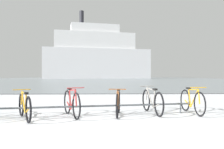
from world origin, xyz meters
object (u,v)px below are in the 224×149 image
object	(u,v)px
bicycle_3	(118,103)
bicycle_5	(192,101)
bicycle_2	(72,103)
bicycle_4	(152,101)
bicycle_1	(25,106)
ferry_ship	(96,56)

from	to	relation	value
bicycle_3	bicycle_5	bearing A→B (deg)	6.73
bicycle_2	bicycle_3	xyz separation A→B (m)	(1.28, 0.13, -0.02)
bicycle_2	bicycle_4	xyz separation A→B (m)	(2.30, 0.42, -0.01)
bicycle_1	ferry_ship	world-z (taller)	ferry_ship
bicycle_5	bicycle_2	bearing A→B (deg)	-173.62
bicycle_1	bicycle_2	size ratio (longest dim) A/B	0.96
bicycle_1	ferry_ship	xyz separation A→B (m)	(-0.89, 74.28, 7.55)
bicycle_1	bicycle_3	world-z (taller)	bicycle_3
bicycle_1	ferry_ship	size ratio (longest dim) A/B	0.04
bicycle_4	bicycle_5	bearing A→B (deg)	-1.51
bicycle_2	bicycle_3	world-z (taller)	bicycle_2
bicycle_2	ferry_ship	world-z (taller)	ferry_ship
bicycle_1	bicycle_5	bearing A→B (deg)	9.34
bicycle_1	bicycle_5	distance (m)	4.68
bicycle_3	bicycle_1	bearing A→B (deg)	-168.33
bicycle_4	ferry_ship	world-z (taller)	ferry_ship
bicycle_4	ferry_ship	size ratio (longest dim) A/B	0.05
bicycle_5	ferry_ship	xyz separation A→B (m)	(-5.51, 73.52, 7.52)
bicycle_1	bicycle_2	distance (m)	1.20
bicycle_3	bicycle_5	world-z (taller)	bicycle_5
bicycle_2	bicycle_3	bearing A→B (deg)	5.77
bicycle_2	bicycle_5	xyz separation A→B (m)	(3.48, 0.39, -0.00)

